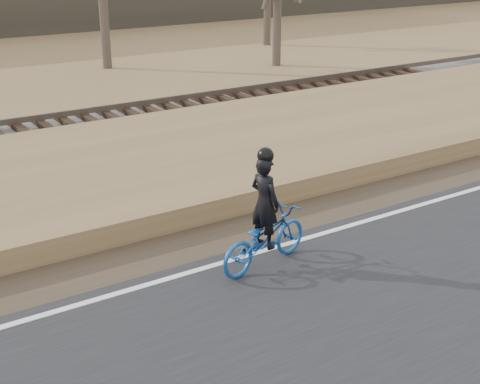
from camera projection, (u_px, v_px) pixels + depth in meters
cyclist at (264, 230)px, 10.65m from camera, size 1.93×1.01×2.00m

